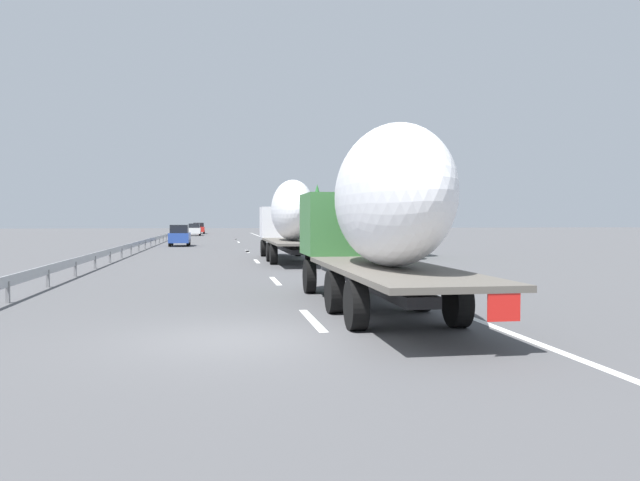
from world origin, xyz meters
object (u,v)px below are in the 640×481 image
at_px(truck_lead, 289,217).
at_px(car_red_compact, 199,228).
at_px(truck_trailing, 377,210).
at_px(car_white_van, 194,229).
at_px(car_blue_sedan, 180,235).
at_px(road_sign, 298,222).

distance_m(truck_lead, car_red_compact, 72.65).
height_order(truck_trailing, car_red_compact, truck_trailing).
distance_m(truck_lead, car_white_van, 59.48).
xyz_separation_m(car_blue_sedan, road_sign, (-0.85, -10.33, 1.21)).
bearing_deg(car_red_compact, truck_trailing, -175.58).
xyz_separation_m(truck_lead, car_white_van, (59.01, 7.31, -1.56)).
height_order(truck_trailing, car_white_van, truck_trailing).
bearing_deg(truck_trailing, car_red_compact, 4.42).
distance_m(truck_trailing, road_sign, 40.22).
xyz_separation_m(truck_trailing, road_sign, (40.10, -3.10, -0.37)).
bearing_deg(car_blue_sedan, car_red_compact, -0.18).
bearing_deg(car_blue_sedan, truck_lead, -161.57).
distance_m(car_blue_sedan, road_sign, 10.44).
distance_m(truck_trailing, car_white_van, 78.61).
height_order(truck_lead, car_red_compact, truck_lead).
height_order(truck_lead, road_sign, truck_lead).
xyz_separation_m(truck_lead, car_red_compact, (72.29, 7.07, -1.53)).
bearing_deg(car_white_van, truck_lead, -172.94).
relative_size(car_white_van, road_sign, 1.36).
relative_size(truck_lead, road_sign, 4.37).
bearing_deg(car_red_compact, car_blue_sedan, 179.82).
relative_size(car_red_compact, car_blue_sedan, 1.13).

